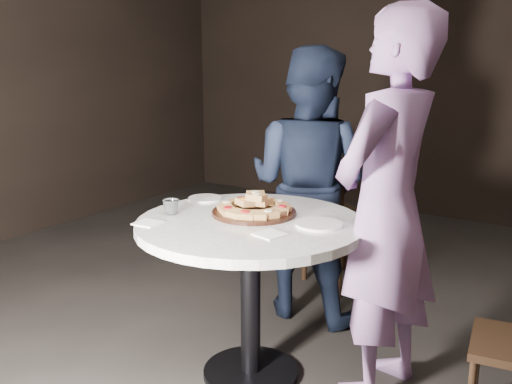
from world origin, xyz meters
TOP-DOWN VIEW (x-y plane):
  - floor at (0.00, 0.00)m, footprint 7.00×7.00m
  - table at (0.07, -0.05)m, footprint 1.34×1.34m
  - serving_board at (0.02, 0.05)m, footprint 0.50×0.50m
  - focaccia_pile at (0.02, 0.05)m, footprint 0.38×0.38m
  - plate_left at (-0.37, 0.16)m, footprint 0.22×0.22m
  - plate_right at (0.38, 0.05)m, footprint 0.28×0.28m
  - water_glass at (-0.32, -0.18)m, footprint 0.09×0.09m
  - napkin_near at (-0.31, -0.36)m, footprint 0.12×0.12m
  - napkin_far at (0.27, -0.20)m, footprint 0.15×0.15m
  - chair_far at (-0.10, 1.25)m, footprint 0.61×0.62m
  - diner_navy at (-0.06, 0.78)m, footprint 0.82×0.64m
  - diner_teal at (0.65, 0.19)m, footprint 0.53×0.72m

SIDE VIEW (x-z plane):
  - floor at x=0.00m, z-range 0.00..0.00m
  - chair_far at x=-0.10m, z-range 0.07..1.04m
  - table at x=0.07m, z-range 0.26..1.09m
  - diner_navy at x=-0.06m, z-range 0.00..1.66m
  - napkin_near at x=-0.31m, z-range 0.83..0.83m
  - napkin_far at x=0.27m, z-range 0.83..0.83m
  - plate_left at x=-0.37m, z-range 0.83..0.84m
  - plate_right at x=0.38m, z-range 0.83..0.84m
  - serving_board at x=0.02m, z-range 0.83..0.85m
  - water_glass at x=-0.32m, z-range 0.83..0.90m
  - focaccia_pile at x=0.02m, z-range 0.82..0.92m
  - diner_teal at x=0.65m, z-range 0.00..1.82m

